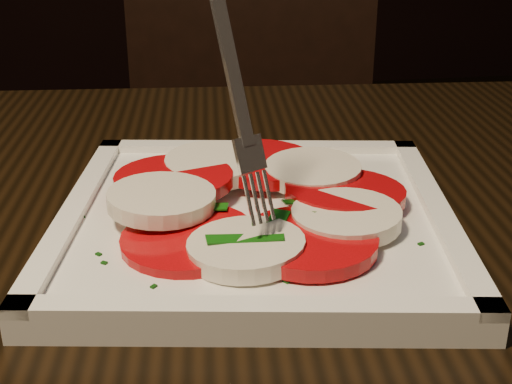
% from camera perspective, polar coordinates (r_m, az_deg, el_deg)
% --- Properties ---
extents(table, '(1.26, 0.89, 0.75)m').
position_cam_1_polar(table, '(0.51, 11.08, -14.40)').
color(table, black).
rests_on(table, ground).
extents(chair, '(0.51, 0.51, 0.93)m').
position_cam_1_polar(chair, '(1.19, -0.95, 2.48)').
color(chair, black).
rests_on(chair, ground).
extents(plate, '(0.29, 0.29, 0.01)m').
position_cam_1_polar(plate, '(0.47, 0.00, -2.53)').
color(plate, white).
rests_on(plate, table).
extents(caprese_salad, '(0.21, 0.21, 0.03)m').
position_cam_1_polar(caprese_salad, '(0.46, 0.00, -0.59)').
color(caprese_salad, '#C0040D').
rests_on(caprese_salad, plate).
extents(fork, '(0.05, 0.06, 0.15)m').
position_cam_1_polar(fork, '(0.40, -2.36, 9.10)').
color(fork, white).
rests_on(fork, caprese_salad).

